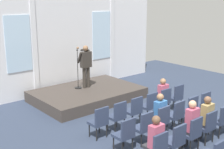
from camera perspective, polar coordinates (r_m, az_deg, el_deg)
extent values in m
plane|color=#2D384C|center=(9.14, 12.08, -11.43)|extent=(15.71, 15.71, 0.00)
cube|color=silver|center=(12.94, -9.08, 5.84)|extent=(9.90, 0.10, 4.10)
cube|color=silver|center=(11.97, -17.10, 5.49)|extent=(1.00, 0.04, 2.13)
cube|color=silver|center=(12.27, -14.27, 5.11)|extent=(0.20, 0.08, 4.10)
cube|color=silver|center=(13.99, -2.00, 7.31)|extent=(1.00, 0.04, 2.13)
cube|color=silver|center=(14.42, 0.03, 6.88)|extent=(0.20, 0.08, 4.10)
cube|color=#3F3833|center=(12.01, -4.60, -3.73)|extent=(4.00, 2.72, 0.42)
cylinder|color=#332D28|center=(12.03, -5.18, -0.62)|extent=(0.14, 0.14, 0.83)
cylinder|color=#332D28|center=(12.13, -4.49, -0.48)|extent=(0.14, 0.14, 0.83)
cube|color=#332D28|center=(11.92, -4.90, 2.81)|extent=(0.42, 0.22, 0.62)
cube|color=#26663F|center=(11.99, -5.23, 3.24)|extent=(0.06, 0.01, 0.37)
sphere|color=#8C6647|center=(11.84, -4.98, 4.93)|extent=(0.21, 0.21, 0.21)
cylinder|color=#332D28|center=(11.83, -6.09, 3.14)|extent=(0.09, 0.28, 0.45)
cylinder|color=#332D28|center=(12.05, -4.73, 4.47)|extent=(0.15, 0.36, 0.15)
cylinder|color=#332D28|center=(12.12, -5.30, 4.63)|extent=(0.11, 0.34, 0.15)
sphere|color=#8C6647|center=(12.27, -6.43, 4.95)|extent=(0.10, 0.10, 0.10)
cylinder|color=black|center=(12.13, -6.32, -2.48)|extent=(0.28, 0.28, 0.03)
cylinder|color=black|center=(11.94, -6.42, 0.93)|extent=(0.02, 0.02, 1.45)
sphere|color=#262626|center=(11.79, -6.52, 4.55)|extent=(0.07, 0.07, 0.07)
cylinder|color=black|center=(9.12, -2.41, -9.77)|extent=(0.04, 0.04, 0.40)
cylinder|color=black|center=(8.92, -4.26, -10.36)|extent=(0.04, 0.04, 0.40)
cylinder|color=black|center=(8.88, -1.03, -10.46)|extent=(0.04, 0.04, 0.40)
cylinder|color=black|center=(8.67, -2.91, -11.09)|extent=(0.04, 0.04, 0.40)
cube|color=#2D3851|center=(8.80, -2.67, -8.99)|extent=(0.46, 0.44, 0.08)
cube|color=#2D3851|center=(8.56, -1.91, -7.72)|extent=(0.46, 0.06, 0.46)
cylinder|color=black|center=(9.52, 0.89, -8.68)|extent=(0.04, 0.04, 0.40)
cylinder|color=black|center=(9.30, -0.80, -9.24)|extent=(0.04, 0.04, 0.40)
cylinder|color=black|center=(9.29, 2.29, -9.30)|extent=(0.04, 0.04, 0.40)
cylinder|color=black|center=(9.07, 0.59, -9.90)|extent=(0.04, 0.04, 0.40)
cube|color=#2D3851|center=(9.20, 0.75, -7.91)|extent=(0.46, 0.44, 0.08)
cube|color=#2D3851|center=(8.97, 1.56, -6.66)|extent=(0.46, 0.06, 0.46)
cylinder|color=black|center=(9.95, 3.90, -7.66)|extent=(0.04, 0.04, 0.40)
cylinder|color=black|center=(9.72, 2.36, -8.19)|extent=(0.04, 0.04, 0.40)
cylinder|color=black|center=(9.73, 5.30, -8.22)|extent=(0.04, 0.04, 0.40)
cylinder|color=black|center=(9.49, 3.76, -8.78)|extent=(0.04, 0.04, 0.40)
cube|color=#2D3851|center=(9.63, 3.85, -6.89)|extent=(0.46, 0.44, 0.08)
cube|color=#2D3851|center=(9.41, 4.69, -5.67)|extent=(0.46, 0.06, 0.46)
cylinder|color=black|center=(10.41, 6.63, -6.71)|extent=(0.04, 0.04, 0.40)
cylinder|color=black|center=(10.17, 5.23, -7.20)|extent=(0.04, 0.04, 0.40)
cylinder|color=black|center=(10.20, 8.03, -7.22)|extent=(0.04, 0.04, 0.40)
cylinder|color=black|center=(9.95, 6.63, -7.74)|extent=(0.04, 0.04, 0.40)
cube|color=#2D3851|center=(10.09, 6.67, -5.95)|extent=(0.46, 0.44, 0.08)
cube|color=#2D3851|center=(9.88, 7.52, -4.76)|extent=(0.46, 0.06, 0.46)
cylinder|color=black|center=(10.89, 9.12, -5.83)|extent=(0.04, 0.04, 0.40)
cylinder|color=black|center=(10.64, 7.84, -6.29)|extent=(0.04, 0.04, 0.40)
cylinder|color=black|center=(10.69, 10.51, -6.29)|extent=(0.04, 0.04, 0.40)
cylinder|color=black|center=(10.43, 9.24, -6.77)|extent=(0.04, 0.04, 0.40)
cube|color=#2D3851|center=(10.58, 9.23, -5.07)|extent=(0.46, 0.44, 0.08)
cube|color=#2D3851|center=(10.38, 10.08, -3.92)|extent=(0.46, 0.06, 0.46)
cylinder|color=#2D2D33|center=(10.70, 8.13, -6.06)|extent=(0.10, 0.10, 0.44)
cylinder|color=#2D2D33|center=(10.83, 8.77, -5.83)|extent=(0.10, 0.10, 0.44)
cube|color=#2D2D33|center=(10.60, 9.00, -4.69)|extent=(0.34, 0.36, 0.12)
cube|color=#B24C66|center=(10.43, 9.52, -3.21)|extent=(0.36, 0.20, 0.51)
sphere|color=#8C6647|center=(10.34, 9.52, -1.27)|extent=(0.20, 0.20, 0.20)
cylinder|color=black|center=(11.40, 11.39, -5.02)|extent=(0.04, 0.04, 0.40)
cylinder|color=black|center=(11.13, 10.22, -5.44)|extent=(0.04, 0.04, 0.40)
cylinder|color=black|center=(11.20, 12.75, -5.44)|extent=(0.04, 0.04, 0.40)
cylinder|color=black|center=(10.93, 11.60, -5.88)|extent=(0.04, 0.04, 0.40)
cube|color=#2D3851|center=(11.09, 11.55, -4.27)|extent=(0.46, 0.44, 0.08)
cube|color=#2D3851|center=(10.89, 12.40, -3.16)|extent=(0.46, 0.06, 0.46)
cylinder|color=black|center=(8.38, 2.19, -12.05)|extent=(0.04, 0.04, 0.40)
cylinder|color=black|center=(8.16, 0.28, -12.78)|extent=(0.04, 0.04, 0.40)
cylinder|color=black|center=(8.16, 3.85, -12.84)|extent=(0.04, 0.04, 0.40)
cylinder|color=black|center=(7.94, 1.92, -13.63)|extent=(0.04, 0.04, 0.40)
cube|color=#2D3851|center=(8.05, 2.08, -11.30)|extent=(0.46, 0.44, 0.08)
cube|color=#2D3851|center=(7.81, 3.05, -9.97)|extent=(0.46, 0.06, 0.46)
cylinder|color=black|center=(8.81, 5.55, -10.72)|extent=(0.04, 0.04, 0.40)
cylinder|color=black|center=(8.58, 3.84, -11.40)|extent=(0.04, 0.04, 0.40)
cylinder|color=black|center=(8.60, 7.20, -11.42)|extent=(0.04, 0.04, 0.40)
cylinder|color=black|center=(8.37, 5.49, -12.15)|extent=(0.04, 0.04, 0.40)
cube|color=#2D3851|center=(8.49, 5.56, -9.96)|extent=(0.46, 0.44, 0.08)
cube|color=#2D3851|center=(8.26, 6.56, -8.65)|extent=(0.46, 0.06, 0.46)
cylinder|color=black|center=(9.28, 8.56, -9.49)|extent=(0.04, 0.04, 0.40)
cylinder|color=black|center=(9.03, 7.02, -10.12)|extent=(0.04, 0.04, 0.40)
cylinder|color=black|center=(9.08, 10.19, -10.11)|extent=(0.04, 0.04, 0.40)
cylinder|color=black|center=(8.83, 8.67, -10.78)|extent=(0.04, 0.04, 0.40)
cube|color=#2D3851|center=(8.95, 8.67, -8.72)|extent=(0.46, 0.44, 0.08)
cube|color=#2D3851|center=(8.74, 9.68, -7.44)|extent=(0.46, 0.06, 0.46)
cylinder|color=#2D2D33|center=(9.09, 7.37, -9.83)|extent=(0.10, 0.10, 0.44)
cylinder|color=#2D2D33|center=(9.21, 8.14, -9.51)|extent=(0.10, 0.10, 0.44)
cube|color=#2D2D33|center=(8.97, 8.39, -8.26)|extent=(0.34, 0.36, 0.12)
cube|color=#3366A5|center=(8.78, 9.01, -6.52)|extent=(0.36, 0.20, 0.52)
sphere|color=#8C6647|center=(8.67, 9.00, -4.18)|extent=(0.20, 0.20, 0.20)
cylinder|color=black|center=(9.77, 11.25, -8.35)|extent=(0.04, 0.04, 0.40)
cylinder|color=black|center=(9.51, 9.87, -8.94)|extent=(0.04, 0.04, 0.40)
cylinder|color=black|center=(9.58, 12.85, -8.91)|extent=(0.04, 0.04, 0.40)
cylinder|color=black|center=(9.31, 11.49, -9.52)|extent=(0.04, 0.04, 0.40)
cube|color=#2D3851|center=(9.45, 11.44, -7.59)|extent=(0.46, 0.44, 0.08)
cube|color=#2D3851|center=(9.25, 12.45, -6.35)|extent=(0.46, 0.06, 0.46)
cylinder|color=black|center=(10.28, 13.66, -7.32)|extent=(0.04, 0.04, 0.40)
cylinder|color=black|center=(10.01, 12.43, -7.85)|extent=(0.04, 0.04, 0.40)
cylinder|color=black|center=(10.10, 15.23, -7.81)|extent=(0.04, 0.04, 0.40)
cylinder|color=black|center=(9.83, 14.01, -8.37)|extent=(0.04, 0.04, 0.40)
cube|color=#2D3851|center=(9.97, 13.92, -6.55)|extent=(0.46, 0.44, 0.08)
cube|color=#2D3851|center=(9.77, 14.91, -5.35)|extent=(0.46, 0.06, 0.46)
cylinder|color=black|center=(10.81, 15.84, -6.37)|extent=(0.04, 0.04, 0.40)
cylinder|color=black|center=(10.53, 14.73, -6.85)|extent=(0.04, 0.04, 0.40)
cylinder|color=black|center=(10.64, 17.35, -6.82)|extent=(0.04, 0.04, 0.40)
cylinder|color=black|center=(10.36, 16.27, -7.33)|extent=(0.04, 0.04, 0.40)
cube|color=#2D3851|center=(10.50, 16.14, -5.61)|extent=(0.46, 0.44, 0.08)
cube|color=#2D3851|center=(10.32, 17.11, -4.46)|extent=(0.46, 0.06, 0.46)
cube|color=#2D3851|center=(7.15, 9.07, -12.55)|extent=(0.46, 0.06, 0.46)
cube|color=#2D2D33|center=(7.39, 7.50, -13.38)|extent=(0.34, 0.36, 0.12)
cube|color=#B24C66|center=(7.18, 8.25, -11.29)|extent=(0.36, 0.20, 0.55)
sphere|color=brown|center=(7.03, 8.24, -8.39)|extent=(0.20, 0.20, 0.20)
cylinder|color=black|center=(8.19, 11.05, -13.00)|extent=(0.04, 0.04, 0.40)
cube|color=#2D3851|center=(7.86, 11.28, -12.27)|extent=(0.46, 0.44, 0.08)
cube|color=#2D3851|center=(7.64, 12.51, -10.90)|extent=(0.46, 0.06, 0.46)
cylinder|color=black|center=(8.68, 13.96, -11.50)|extent=(0.04, 0.04, 0.40)
cylinder|color=black|center=(8.42, 12.48, -12.27)|extent=(0.04, 0.04, 0.40)
cylinder|color=black|center=(8.51, 15.84, -12.17)|extent=(0.04, 0.04, 0.40)
cylinder|color=black|center=(8.24, 14.40, -12.99)|extent=(0.04, 0.04, 0.40)
cube|color=#2D3851|center=(8.36, 14.27, -10.75)|extent=(0.46, 0.44, 0.08)
cube|color=#2D3851|center=(8.15, 15.49, -9.41)|extent=(0.46, 0.06, 0.46)
cylinder|color=#2D2D33|center=(8.48, 12.81, -11.93)|extent=(0.10, 0.10, 0.44)
cylinder|color=#2D2D33|center=(8.61, 13.55, -11.55)|extent=(0.10, 0.10, 0.44)
cube|color=#2D2D33|center=(8.37, 13.96, -10.26)|extent=(0.34, 0.36, 0.12)
cube|color=#B24C66|center=(8.17, 14.74, -8.16)|extent=(0.36, 0.20, 0.61)
sphere|color=tan|center=(8.03, 14.81, -5.39)|extent=(0.20, 0.20, 0.20)
cylinder|color=black|center=(9.21, 16.52, -10.14)|extent=(0.04, 0.04, 0.40)
cylinder|color=black|center=(8.93, 15.22, -10.84)|extent=(0.04, 0.04, 0.40)
cylinder|color=black|center=(9.05, 18.34, -10.74)|extent=(0.04, 0.04, 0.40)
cylinder|color=black|center=(8.76, 17.07, -11.47)|extent=(0.04, 0.04, 0.40)
cube|color=#2D3851|center=(8.89, 16.90, -9.39)|extent=(0.46, 0.44, 0.08)
cube|color=#2D3851|center=(8.69, 18.08, -8.09)|extent=(0.46, 0.06, 0.46)
cylinder|color=#2D2D33|center=(8.99, 15.50, -10.53)|extent=(0.10, 0.10, 0.44)
cylinder|color=#2D2D33|center=(9.13, 16.16, -10.18)|extent=(0.10, 0.10, 0.44)
cube|color=#2D2D33|center=(8.89, 16.60, -8.93)|extent=(0.34, 0.36, 0.12)
cube|color=#997F4C|center=(8.71, 17.37, -7.04)|extent=(0.36, 0.20, 0.57)
sphere|color=brown|center=(8.59, 17.45, -4.56)|extent=(0.20, 0.20, 0.20)
cylinder|color=black|center=(9.75, 18.78, -8.92)|extent=(0.04, 0.04, 0.40)
cylinder|color=black|center=(9.46, 17.63, -9.54)|extent=(0.04, 0.04, 0.40)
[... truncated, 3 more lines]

